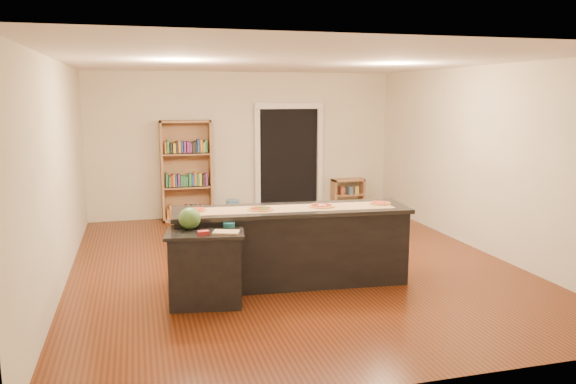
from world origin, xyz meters
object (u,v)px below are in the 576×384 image
object	(u,v)px
side_counter	(206,267)
bookshelf	(187,171)
waste_bin	(233,209)
watermelon	(190,218)
low_shelf	(348,195)
kitchen_island	(291,245)

from	to	relation	value
side_counter	bookshelf	distance (m)	4.53
bookshelf	waste_bin	size ratio (longest dim) A/B	5.11
watermelon	low_shelf	bearing A→B (deg)	50.49
kitchen_island	waste_bin	distance (m)	3.90
kitchen_island	bookshelf	bearing A→B (deg)	107.50
side_counter	waste_bin	bearing A→B (deg)	85.74
side_counter	low_shelf	bearing A→B (deg)	61.69
kitchen_island	watermelon	size ratio (longest dim) A/B	11.82
waste_bin	side_counter	bearing A→B (deg)	-103.47
bookshelf	side_counter	bearing A→B (deg)	-92.47
low_shelf	watermelon	xyz separation A→B (m)	(-3.63, -4.41, 0.65)
bookshelf	watermelon	size ratio (longest dim) A/B	7.62
side_counter	watermelon	world-z (taller)	watermelon
waste_bin	kitchen_island	bearing A→B (deg)	-88.67
low_shelf	watermelon	distance (m)	5.75
bookshelf	waste_bin	world-z (taller)	bookshelf
kitchen_island	side_counter	distance (m)	1.21
low_shelf	waste_bin	world-z (taller)	low_shelf
bookshelf	low_shelf	world-z (taller)	bookshelf
side_counter	watermelon	size ratio (longest dim) A/B	3.48
bookshelf	watermelon	xyz separation A→B (m)	(-0.35, -4.38, 0.03)
side_counter	low_shelf	size ratio (longest dim) A/B	1.32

